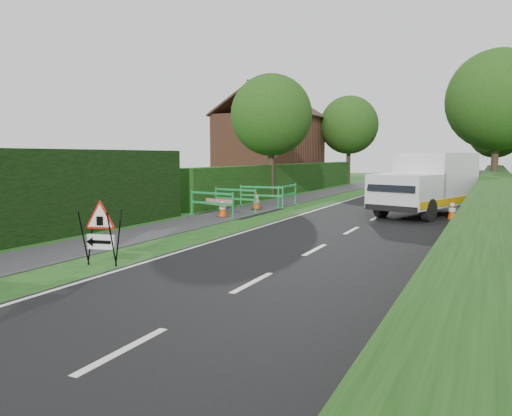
% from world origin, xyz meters
% --- Properties ---
extents(ground, '(120.00, 120.00, 0.00)m').
position_xyz_m(ground, '(0.00, 0.00, 0.00)').
color(ground, '#1B4714').
rests_on(ground, ground).
extents(road_surface, '(6.00, 90.00, 0.02)m').
position_xyz_m(road_surface, '(2.50, 35.00, 0.00)').
color(road_surface, black).
rests_on(road_surface, ground).
extents(footpath, '(2.00, 90.00, 0.02)m').
position_xyz_m(footpath, '(-3.00, 35.00, 0.01)').
color(footpath, '#2D2D30').
rests_on(footpath, ground).
extents(hedge_west_far, '(1.00, 24.00, 1.80)m').
position_xyz_m(hedge_west_far, '(-5.00, 22.00, 0.00)').
color(hedge_west_far, '#14380F').
rests_on(hedge_west_far, ground).
extents(hedge_east, '(1.20, 50.00, 1.50)m').
position_xyz_m(hedge_east, '(6.50, 16.00, 0.00)').
color(hedge_east, '#14380F').
rests_on(hedge_east, ground).
extents(house_west, '(7.50, 7.40, 7.88)m').
position_xyz_m(house_west, '(-10.00, 30.00, 2.90)').
color(house_west, brown).
rests_on(house_west, ground).
extents(tree_nw, '(4.40, 4.40, 6.70)m').
position_xyz_m(tree_nw, '(-4.60, 18.00, 4.48)').
color(tree_nw, '#2D2116').
rests_on(tree_nw, ground).
extents(tree_ne, '(5.20, 5.20, 7.79)m').
position_xyz_m(tree_ne, '(6.40, 22.00, 5.17)').
color(tree_ne, '#2D2116').
rests_on(tree_ne, ground).
extents(tree_fw, '(4.80, 4.80, 7.24)m').
position_xyz_m(tree_fw, '(-4.60, 34.00, 4.83)').
color(tree_fw, '#2D2116').
rests_on(tree_fw, ground).
extents(tree_fe, '(4.20, 4.20, 6.33)m').
position_xyz_m(tree_fe, '(6.40, 38.00, 4.22)').
color(tree_fe, '#2D2116').
rests_on(tree_fe, ground).
extents(triangle_sign, '(0.96, 0.96, 1.17)m').
position_xyz_m(triangle_sign, '(-0.99, 0.88, 0.81)').
color(triangle_sign, black).
rests_on(triangle_sign, ground).
extents(works_van, '(3.62, 5.66, 2.42)m').
position_xyz_m(works_van, '(4.10, 13.23, 1.28)').
color(works_van, silver).
rests_on(works_van, ground).
extents(traffic_cone_0, '(0.38, 0.38, 0.79)m').
position_xyz_m(traffic_cone_0, '(5.09, 12.14, 0.39)').
color(traffic_cone_0, black).
rests_on(traffic_cone_0, ground).
extents(traffic_cone_1, '(0.38, 0.38, 0.79)m').
position_xyz_m(traffic_cone_1, '(5.29, 14.23, 0.39)').
color(traffic_cone_1, black).
rests_on(traffic_cone_1, ground).
extents(traffic_cone_2, '(0.38, 0.38, 0.79)m').
position_xyz_m(traffic_cone_2, '(5.48, 15.13, 0.39)').
color(traffic_cone_2, black).
rests_on(traffic_cone_2, ground).
extents(traffic_cone_3, '(0.38, 0.38, 0.79)m').
position_xyz_m(traffic_cone_3, '(-2.78, 9.32, 0.39)').
color(traffic_cone_3, black).
rests_on(traffic_cone_3, ground).
extents(traffic_cone_4, '(0.38, 0.38, 0.79)m').
position_xyz_m(traffic_cone_4, '(-2.75, 12.21, 0.39)').
color(traffic_cone_4, black).
rests_on(traffic_cone_4, ground).
extents(ped_barrier_0, '(2.09, 0.69, 1.00)m').
position_xyz_m(ped_barrier_0, '(-3.08, 9.02, 0.63)').
color(ped_barrier_0, '#1A9143').
rests_on(ped_barrier_0, ground).
extents(ped_barrier_1, '(2.09, 0.62, 1.00)m').
position_xyz_m(ped_barrier_1, '(-3.17, 11.08, 0.63)').
color(ped_barrier_1, '#1A9143').
rests_on(ped_barrier_1, ground).
extents(ped_barrier_2, '(2.08, 0.49, 1.00)m').
position_xyz_m(ped_barrier_2, '(-2.92, 13.11, 0.63)').
color(ped_barrier_2, '#1A9143').
rests_on(ped_barrier_2, ground).
extents(ped_barrier_3, '(0.39, 2.07, 1.00)m').
position_xyz_m(ped_barrier_3, '(-2.11, 14.16, 0.63)').
color(ped_barrier_3, '#1A9143').
rests_on(ped_barrier_3, ground).
extents(redwhite_plank, '(1.46, 0.42, 0.25)m').
position_xyz_m(redwhite_plank, '(-3.55, 10.43, 0.00)').
color(redwhite_plank, red).
rests_on(redwhite_plank, ground).
extents(hatchback_car, '(3.01, 4.15, 1.31)m').
position_xyz_m(hatchback_car, '(2.99, 26.41, 0.66)').
color(hatchback_car, silver).
rests_on(hatchback_car, ground).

